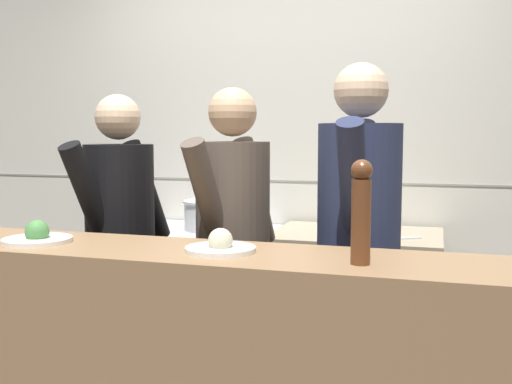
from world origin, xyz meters
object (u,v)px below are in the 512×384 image
plated_dish_main (37,237)px  plated_dish_appetiser (221,246)px  pepper_mill (361,210)px  chef_sous (233,250)px  oven_range (201,303)px  chef_head_cook (121,245)px  chefs_knife (385,239)px  stock_pot (212,214)px  chef_line (358,245)px

plated_dish_main → plated_dish_appetiser: bearing=2.6°
plated_dish_main → plated_dish_appetiser: (0.73, 0.03, -0.00)m
plated_dish_appetiser → pepper_mill: size_ratio=0.75×
chef_sous → oven_range: bearing=134.4°
chef_head_cook → plated_dish_appetiser: bearing=-26.1°
chef_head_cook → chefs_knife: bearing=36.1°
stock_pot → plated_dish_appetiser: plated_dish_appetiser is taller
stock_pot → chef_sous: (0.40, -0.76, -0.05)m
plated_dish_main → chef_sous: chef_sous is taller
plated_dish_appetiser → chef_line: bearing=56.2°
chef_head_cook → chef_line: (1.15, 0.01, 0.06)m
oven_range → chef_sous: size_ratio=0.53×
chefs_knife → chef_sous: (-0.63, -0.53, 0.01)m
stock_pot → chefs_knife: size_ratio=1.16×
chef_head_cook → chef_sous: chef_sous is taller
oven_range → plated_dish_main: plated_dish_main is taller
oven_range → chef_line: bearing=-34.3°
pepper_mill → chef_head_cook: size_ratio=0.21×
chef_line → stock_pot: bearing=141.9°
chefs_knife → plated_dish_main: size_ratio=1.16×
plated_dish_appetiser → chef_sous: bearing=105.1°
oven_range → stock_pot: bearing=43.9°
oven_range → chef_head_cook: (-0.13, -0.70, 0.47)m
chef_head_cook → chef_line: chef_line is taller
plated_dish_main → chef_head_cook: (-0.01, 0.63, -0.15)m
plated_dish_appetiser → chef_head_cook: 0.96m
chefs_knife → plated_dish_appetiser: bearing=-113.0°
chefs_knife → chef_line: 0.52m
oven_range → stock_pot: stock_pot is taller
oven_range → stock_pot: 0.54m
chef_head_cook → chef_line: size_ratio=0.94×
stock_pot → plated_dish_main: bearing=-97.4°
stock_pot → chefs_knife: (1.03, -0.23, -0.06)m
stock_pot → plated_dish_appetiser: 1.46m
stock_pot → pepper_mill: pepper_mill is taller
oven_range → chefs_knife: (1.08, -0.18, 0.47)m
plated_dish_main → chef_line: chef_line is taller
stock_pot → pepper_mill: (1.05, -1.41, 0.24)m
oven_range → chef_head_cook: chef_head_cook is taller
stock_pot → pepper_mill: size_ratio=1.04×
pepper_mill → chef_line: chef_line is taller
chefs_knife → chef_sous: chef_sous is taller
plated_dish_main → chef_head_cook: size_ratio=0.16×
pepper_mill → chef_sous: bearing=135.4°
plated_dish_appetiser → chef_line: size_ratio=0.14×
oven_range → stock_pot: size_ratio=2.50×
stock_pot → chef_line: (0.96, -0.74, 0.00)m
oven_range → stock_pot: (0.05, 0.05, 0.53)m
chef_line → chef_sous: bearing=-178.5°
oven_range → chef_head_cook: size_ratio=0.54×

